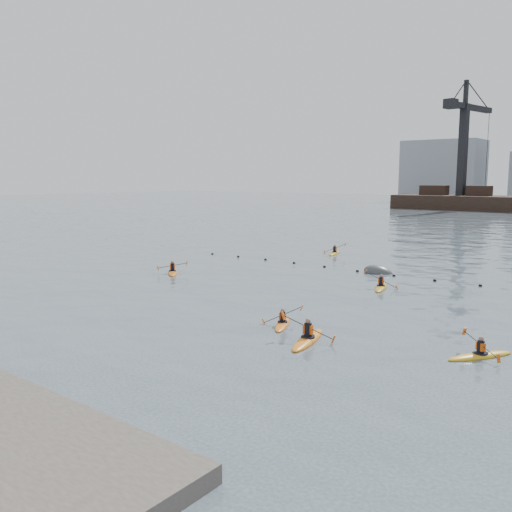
# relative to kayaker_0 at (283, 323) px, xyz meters

# --- Properties ---
(ground) EXTENTS (400.00, 400.00, 0.00)m
(ground) POSITION_rel_kayaker_0_xyz_m (-2.17, -6.63, -0.09)
(ground) COLOR #3C4A57
(ground) RESTS_ON ground
(float_line) EXTENTS (33.24, 0.73, 0.24)m
(float_line) POSITION_rel_kayaker_0_xyz_m (-2.67, 15.90, -0.06)
(float_line) COLOR black
(float_line) RESTS_ON ground
(kayaker_0) EXTENTS (1.87, 2.86, 1.16)m
(kayaker_0) POSITION_rel_kayaker_0_xyz_m (0.00, 0.00, 0.00)
(kayaker_0) COLOR orange
(kayaker_0) RESTS_ON ground
(kayaker_1) EXTENTS (2.18, 2.88, 1.07)m
(kayaker_1) POSITION_rel_kayaker_0_xyz_m (8.96, 0.93, 0.00)
(kayaker_1) COLOR gold
(kayaker_1) RESTS_ON ground
(kayaker_2) EXTENTS (2.87, 2.79, 1.07)m
(kayaker_2) POSITION_rel_kayaker_0_xyz_m (-14.77, 6.68, 0.01)
(kayaker_2) COLOR orange
(kayaker_2) RESTS_ON ground
(kayaker_3) EXTENTS (2.16, 3.24, 1.28)m
(kayaker_3) POSITION_rel_kayaker_0_xyz_m (-0.08, 11.13, 0.01)
(kayaker_3) COLOR gold
(kayaker_3) RESTS_ON ground
(kayaker_4) EXTENTS (2.46, 3.69, 1.34)m
(kayaker_4) POSITION_rel_kayaker_0_xyz_m (2.39, -1.47, 0.02)
(kayaker_4) COLOR orange
(kayaker_4) RESTS_ON ground
(kayaker_5) EXTENTS (2.11, 3.16, 1.21)m
(kayaker_5) POSITION_rel_kayaker_0_xyz_m (-10.41, 23.23, 0.01)
(kayaker_5) COLOR gold
(kayaker_5) RESTS_ON ground
(mooring_buoy) EXTENTS (2.74, 2.09, 1.57)m
(mooring_buoy) POSITION_rel_kayaker_0_xyz_m (-2.62, 16.20, -0.09)
(mooring_buoy) COLOR #3F4244
(mooring_buoy) RESTS_ON ground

